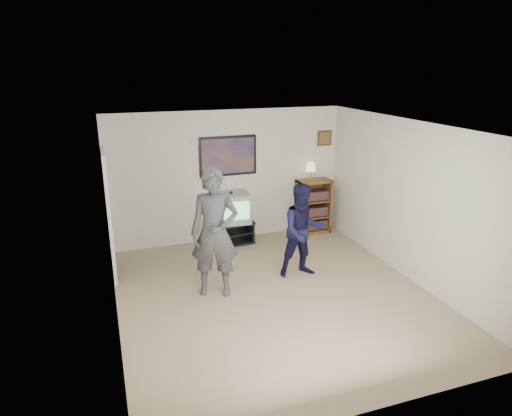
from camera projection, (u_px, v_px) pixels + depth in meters
room_shell at (268, 210)px, 6.72m from camera, size 4.51×5.00×2.51m
media_stand at (230, 233)px, 8.71m from camera, size 0.91×0.56×0.43m
crt_television at (231, 208)px, 8.57m from camera, size 0.69×0.60×0.56m
bookshelf at (313, 206)px, 9.21m from camera, size 0.66×0.38×1.09m
table_lamp at (311, 171)px, 9.00m from camera, size 0.23×0.23×0.36m
person_tall at (215, 233)px, 6.61m from camera, size 0.81×0.67×1.92m
person_short at (303, 231)px, 7.25m from camera, size 0.78×0.63×1.53m
controller_left at (211, 207)px, 6.71m from camera, size 0.07×0.12×0.03m
controller_right at (300, 210)px, 7.43m from camera, size 0.07×0.13×0.04m
poster at (228, 156)px, 8.51m from camera, size 1.10×0.03×0.75m
air_vent at (198, 142)px, 8.25m from camera, size 0.28×0.02×0.14m
small_picture at (325, 138)px, 9.07m from camera, size 0.30×0.03×0.30m
doorway at (108, 216)px, 7.22m from camera, size 0.03×0.85×2.00m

